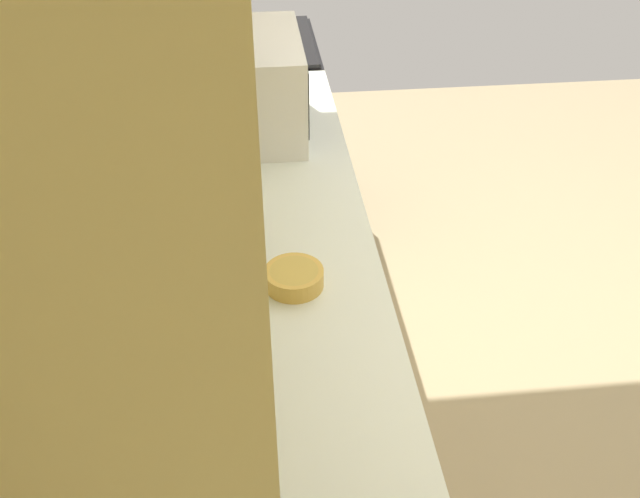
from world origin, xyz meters
TOP-DOWN VIEW (x-y plane):
  - ground_plane at (0.00, 0.00)m, footprint 5.95×5.95m
  - wall_back at (0.00, 1.53)m, footprint 3.84×0.12m
  - counter_run at (-0.36, 1.17)m, footprint 2.99×0.63m
  - oven_range at (1.46, 1.16)m, footprint 0.67×0.63m
  - microwave at (0.63, 1.18)m, footprint 0.52×0.40m
  - bowl at (-0.26, 1.09)m, footprint 0.15×0.15m

SIDE VIEW (x-z plane):
  - ground_plane at x=0.00m, z-range 0.00..0.00m
  - counter_run at x=-0.36m, z-range 0.00..0.92m
  - oven_range at x=1.46m, z-range -0.07..1.03m
  - bowl at x=-0.26m, z-range 0.92..0.97m
  - microwave at x=0.63m, z-range 0.92..1.25m
  - wall_back at x=0.00m, z-range 0.00..2.68m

